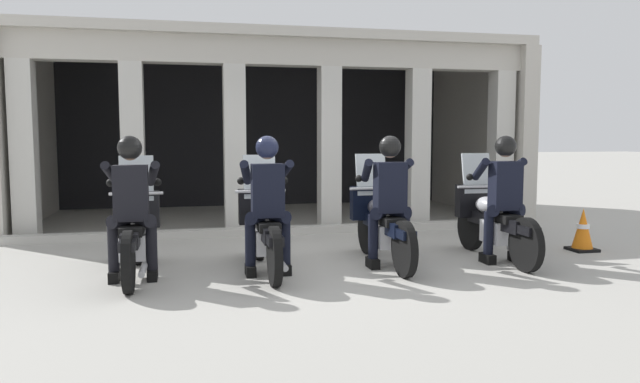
{
  "coord_description": "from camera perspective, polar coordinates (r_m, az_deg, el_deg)",
  "views": [
    {
      "loc": [
        -1.62,
        -7.25,
        1.59
      ],
      "look_at": [
        0.0,
        0.02,
        0.89
      ],
      "focal_mm": 33.65,
      "sensor_mm": 36.0,
      "label": 1
    }
  ],
  "objects": [
    {
      "name": "ground_plane",
      "position": [
        10.5,
        -3.55,
        -3.33
      ],
      "size": [
        80.0,
        80.0,
        0.0
      ],
      "primitive_type": "plane",
      "color": "#A8A59E"
    },
    {
      "name": "traffic_cone_flank",
      "position": [
        9.01,
        23.71,
        -3.38
      ],
      "size": [
        0.34,
        0.34,
        0.59
      ],
      "color": "black",
      "rests_on": "ground"
    },
    {
      "name": "police_officer_center_left",
      "position": [
        6.79,
        -5.03,
        -0.15
      ],
      "size": [
        0.63,
        0.61,
        1.58
      ],
      "rotation": [
        0.0,
        0.0,
        0.14
      ],
      "color": "black",
      "rests_on": "ground"
    },
    {
      "name": "station_building",
      "position": [
        12.14,
        -5.15,
        7.59
      ],
      "size": [
        9.1,
        4.32,
        3.33
      ],
      "color": "black",
      "rests_on": "ground"
    },
    {
      "name": "kerb_strip",
      "position": [
        9.69,
        -3.05,
        -3.71
      ],
      "size": [
        8.6,
        0.24,
        0.12
      ],
      "primitive_type": "cube",
      "color": "#B7B5AD",
      "rests_on": "ground"
    },
    {
      "name": "motorcycle_far_right",
      "position": [
        8.06,
        16.01,
        -2.6
      ],
      "size": [
        0.62,
        2.04,
        1.35
      ],
      "rotation": [
        0.0,
        0.0,
        0.26
      ],
      "color": "black",
      "rests_on": "ground"
    },
    {
      "name": "police_officer_far_left",
      "position": [
        6.79,
        -17.51,
        -0.38
      ],
      "size": [
        0.63,
        0.61,
        1.58
      ],
      "rotation": [
        0.0,
        0.0,
        0.32
      ],
      "color": "black",
      "rests_on": "ground"
    },
    {
      "name": "motorcycle_center_left",
      "position": [
        7.12,
        -5.29,
        -3.44
      ],
      "size": [
        0.62,
        2.04,
        1.35
      ],
      "rotation": [
        0.0,
        0.0,
        0.14
      ],
      "color": "black",
      "rests_on": "ground"
    },
    {
      "name": "motorcycle_far_left",
      "position": [
        7.13,
        -17.21,
        -3.66
      ],
      "size": [
        0.62,
        2.04,
        1.35
      ],
      "rotation": [
        0.0,
        0.0,
        0.32
      ],
      "color": "black",
      "rests_on": "ground"
    },
    {
      "name": "police_officer_center_right",
      "position": [
        7.21,
        6.59,
        0.15
      ],
      "size": [
        0.63,
        0.61,
        1.58
      ],
      "rotation": [
        0.0,
        0.0,
        0.33
      ],
      "color": "black",
      "rests_on": "ground"
    },
    {
      "name": "police_officer_far_right",
      "position": [
        7.76,
        17.08,
        0.33
      ],
      "size": [
        0.63,
        0.61,
        1.58
      ],
      "rotation": [
        0.0,
        0.0,
        0.26
      ],
      "color": "black",
      "rests_on": "ground"
    },
    {
      "name": "motorcycle_center_right",
      "position": [
        7.53,
        5.86,
        -2.97
      ],
      "size": [
        0.62,
        2.04,
        1.35
      ],
      "rotation": [
        0.0,
        0.0,
        0.33
      ],
      "color": "black",
      "rests_on": "ground"
    }
  ]
}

